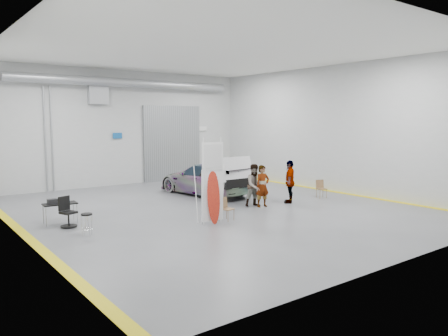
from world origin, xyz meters
TOP-DOWN VIEW (x-y plane):
  - ground at (0.00, 0.00)m, footprint 16.00×16.00m
  - room_shell at (0.24, 2.22)m, footprint 14.02×16.18m
  - sedan_car at (1.50, 2.80)m, footprint 2.58×5.17m
  - person_a at (1.69, -0.93)m, footprint 0.65×0.47m
  - person_b at (1.52, -0.68)m, footprint 0.94×0.79m
  - person_c at (3.13, -1.01)m, footprint 1.06×0.99m
  - surfboard_display at (-1.51, -2.07)m, footprint 0.81×0.26m
  - folding_chair_near at (-0.87, -1.98)m, footprint 0.45×0.47m
  - folding_chair_far at (5.08, -1.03)m, footprint 0.47×0.50m
  - shop_stool at (-5.40, -1.07)m, footprint 0.35×0.35m
  - work_table at (-5.59, 1.07)m, footprint 1.10×0.60m
  - office_chair at (-5.49, 0.40)m, footprint 0.54×0.57m
  - trunk_lid at (1.50, 0.56)m, footprint 1.68×1.02m

SIDE VIEW (x-z plane):
  - ground at x=0.00m, z-range 0.00..0.00m
  - folding_chair_near at x=-0.87m, z-range -0.15..0.63m
  - folding_chair_far at x=5.08m, z-range -0.15..0.64m
  - shop_stool at x=-5.40m, z-range 0.00..0.68m
  - office_chair at x=-5.49m, z-range -0.06..0.91m
  - work_table at x=-5.59m, z-range 0.24..1.11m
  - sedan_car at x=1.50m, z-range 0.00..1.44m
  - person_a at x=1.69m, z-range 0.00..1.66m
  - person_b at x=1.52m, z-range 0.00..1.69m
  - person_c at x=3.13m, z-range 0.00..1.78m
  - surfboard_display at x=-1.51m, z-range -0.27..2.60m
  - trunk_lid at x=1.50m, z-range 1.44..1.48m
  - room_shell at x=0.24m, z-range 1.07..7.08m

